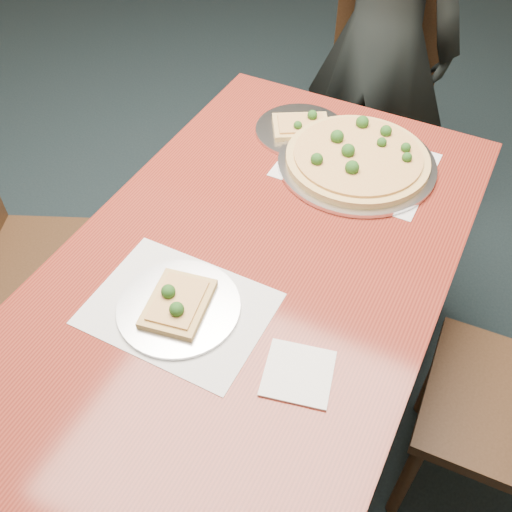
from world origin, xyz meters
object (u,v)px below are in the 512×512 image
at_px(pizza_pan, 357,159).
at_px(diner, 382,40).
at_px(dining_table, 256,280).
at_px(slice_plate_near, 178,305).
at_px(slice_plate_far, 301,128).
at_px(chair_left, 11,252).
at_px(chair_far, 381,103).

bearing_deg(pizza_pan, diner, 103.25).
xyz_separation_m(diner, pizza_pan, (0.16, -0.68, -0.02)).
relative_size(dining_table, pizza_pan, 3.30).
relative_size(slice_plate_near, slice_plate_far, 1.00).
bearing_deg(pizza_pan, chair_left, -145.72).
relative_size(diner, slice_plate_far, 5.64).
bearing_deg(slice_plate_far, dining_table, -77.61).
relative_size(chair_far, diner, 0.58).
bearing_deg(diner, slice_plate_far, 86.39).
xyz_separation_m(dining_table, slice_plate_near, (-0.08, -0.23, 0.11)).
distance_m(slice_plate_near, slice_plate_far, 0.76).
bearing_deg(slice_plate_far, chair_far, 82.99).
xyz_separation_m(diner, slice_plate_far, (-0.05, -0.60, -0.03)).
height_order(pizza_pan, slice_plate_far, pizza_pan).
height_order(dining_table, chair_left, chair_left).
height_order(chair_left, pizza_pan, chair_left).
bearing_deg(pizza_pan, slice_plate_far, 159.54).
relative_size(pizza_pan, slice_plate_far, 1.62).
bearing_deg(slice_plate_near, diner, 89.35).
height_order(chair_far, chair_left, same).
height_order(chair_left, slice_plate_near, chair_left).
bearing_deg(dining_table, diner, 93.33).
xyz_separation_m(dining_table, diner, (-0.07, 1.13, 0.13)).
xyz_separation_m(slice_plate_near, slice_plate_far, (-0.04, 0.76, -0.00)).
xyz_separation_m(chair_left, pizza_pan, (0.86, 0.59, 0.26)).
bearing_deg(chair_left, diner, -53.61).
distance_m(dining_table, diner, 1.14).
relative_size(chair_left, slice_plate_near, 3.25).
height_order(dining_table, pizza_pan, pizza_pan).
height_order(chair_left, diner, diner).
relative_size(dining_table, slice_plate_near, 5.36).
relative_size(chair_far, chair_left, 1.00).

